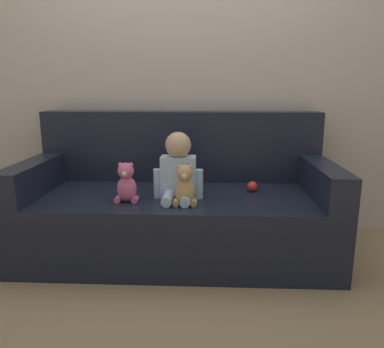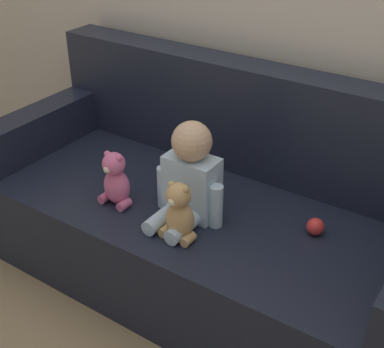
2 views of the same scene
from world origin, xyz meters
The scene contains 7 objects.
ground_plane centered at (0.00, 0.00, 0.00)m, with size 12.00×12.00×0.00m, color #9E8460.
wall_back centered at (0.00, 0.54, 1.30)m, with size 8.00×0.05×2.60m.
couch centered at (0.00, 0.07, 0.32)m, with size 2.05×0.91×0.95m.
person_baby centered at (0.02, -0.12, 0.61)m, with size 0.31×0.31×0.42m.
teddy_bear_brown centered at (0.07, -0.27, 0.55)m, with size 0.14×0.11×0.25m.
plush_toy_side centered at (-0.29, -0.22, 0.55)m, with size 0.14×0.11×0.25m.
toy_ball centered at (0.51, 0.05, 0.47)m, with size 0.07×0.07×0.07m.
Camera 1 is at (0.21, -2.41, 1.13)m, focal length 35.00 mm.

